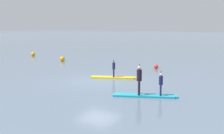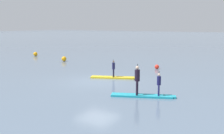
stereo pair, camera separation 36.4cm
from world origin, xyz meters
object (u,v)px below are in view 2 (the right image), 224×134
object	(u,v)px
paddleboard_far	(143,96)
mooring_buoy_near	(157,67)
paddleboard_near	(113,77)
mooring_buoy_mid	(64,59)
paddler_child_front	(159,83)
paddler_child_solo	(113,68)
mooring_buoy_far	(35,54)
paddler_adult	(137,78)

from	to	relation	value
paddleboard_far	mooring_buoy_near	world-z (taller)	mooring_buoy_near
paddleboard_near	mooring_buoy_mid	size ratio (longest dim) A/B	6.29
paddleboard_near	paddler_child_front	xyz separation A→B (m)	(4.67, -3.00, 0.70)
paddler_child_solo	mooring_buoy_near	world-z (taller)	paddler_child_solo
mooring_buoy_near	mooring_buoy_far	size ratio (longest dim) A/B	0.76
paddleboard_near	mooring_buoy_near	distance (m)	5.40
paddleboard_far	paddler_adult	size ratio (longest dim) A/B	2.04
paddleboard_near	mooring_buoy_far	size ratio (longest dim) A/B	6.37
paddler_child_solo	mooring_buoy_mid	distance (m)	10.12
paddleboard_far	paddler_adult	distance (m)	0.97
paddleboard_far	mooring_buoy_mid	size ratio (longest dim) A/B	6.53
mooring_buoy_mid	mooring_buoy_far	distance (m)	6.22
paddleboard_near	mooring_buoy_mid	world-z (taller)	mooring_buoy_mid
paddleboard_far	paddler_child_solo	bearing A→B (deg)	139.73
paddler_child_solo	paddler_child_front	distance (m)	5.54
paddler_child_solo	mooring_buoy_far	size ratio (longest dim) A/B	2.51
paddler_child_front	mooring_buoy_mid	size ratio (longest dim) A/B	2.52
paddler_adult	mooring_buoy_far	distance (m)	21.03
paddleboard_near	mooring_buoy_far	xyz separation A→B (m)	(-14.96, 6.28, 0.20)
paddler_child_solo	mooring_buoy_far	bearing A→B (deg)	157.21
paddler_child_solo	paddler_adult	xyz separation A→B (m)	(3.65, -3.46, 0.23)
mooring_buoy_near	mooring_buoy_far	world-z (taller)	mooring_buoy_far
paddler_adult	mooring_buoy_mid	distance (m)	15.03
paddleboard_far	mooring_buoy_mid	xyz separation A→B (m)	(-12.89, 8.03, 0.20)
paddler_adult	mooring_buoy_mid	world-z (taller)	paddler_adult
mooring_buoy_near	mooring_buoy_mid	distance (m)	9.95
paddleboard_far	paddler_child_front	world-z (taller)	paddler_child_front
paddleboard_far	paddler_adult	xyz separation A→B (m)	(-0.29, -0.12, 0.92)
paddleboard_far	mooring_buoy_mid	bearing A→B (deg)	148.09
paddleboard_near	paddleboard_far	distance (m)	5.17
paddler_child_solo	paddler_adult	world-z (taller)	paddler_adult
paddler_child_front	mooring_buoy_mid	distance (m)	15.65
paddleboard_near	paddler_child_solo	xyz separation A→B (m)	(0.01, -0.01, 0.69)
paddleboard_far	mooring_buoy_mid	world-z (taller)	mooring_buoy_mid
paddleboard_near	mooring_buoy_near	world-z (taller)	mooring_buoy_near
mooring_buoy_far	paddleboard_far	bearing A→B (deg)	-26.98
paddler_child_solo	mooring_buoy_near	distance (m)	5.44
mooring_buoy_near	mooring_buoy_mid	bearing A→B (deg)	-176.39
paddler_child_solo	mooring_buoy_near	xyz separation A→B (m)	(0.97, 5.32, -0.55)
mooring_buoy_near	paddler_child_front	bearing A→B (deg)	-66.07
paddler_child_front	mooring_buoy_far	bearing A→B (deg)	154.69
paddler_adult	paddler_child_front	size ratio (longest dim) A/B	1.27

